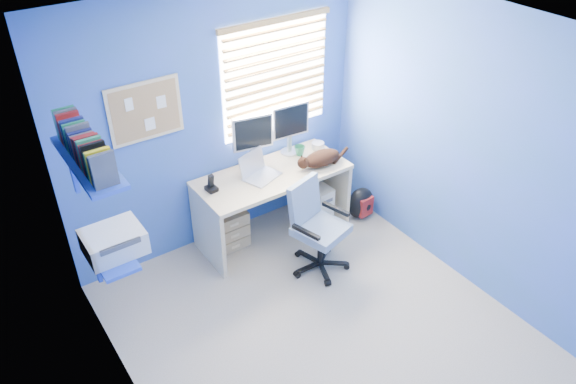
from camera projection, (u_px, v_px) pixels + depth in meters
floor at (317, 326)px, 4.76m from camera, size 3.00×3.20×0.00m
ceiling at (329, 36)px, 3.35m from camera, size 3.00×3.20×0.00m
wall_back at (216, 122)px, 5.15m from camera, size 3.00×0.01×2.50m
wall_front at (506, 351)px, 2.96m from camera, size 3.00×0.01×2.50m
wall_left at (122, 289)px, 3.35m from camera, size 0.01×3.20×2.50m
wall_right at (462, 148)px, 4.76m from camera, size 0.01×3.20×2.50m
desk at (273, 205)px, 5.58m from camera, size 1.50×0.65×0.74m
laptop at (262, 167)px, 5.25m from camera, size 0.40×0.35×0.22m
monitor_left at (252, 141)px, 5.34m from camera, size 0.42×0.19×0.54m
monitor_right at (289, 129)px, 5.55m from camera, size 0.41×0.15×0.54m
phone at (211, 183)px, 5.08m from camera, size 0.10×0.12×0.17m
mug at (300, 151)px, 5.64m from camera, size 0.10×0.09×0.10m
cd_spindle at (318, 146)px, 5.75m from camera, size 0.13×0.13×0.07m
cat at (322, 158)px, 5.47m from camera, size 0.42×0.24×0.14m
tower_pc at (314, 202)px, 5.88m from camera, size 0.21×0.45×0.45m
drawer_boxes at (228, 228)px, 5.54m from camera, size 0.35×0.28×0.41m
yellow_book at (314, 224)px, 5.74m from camera, size 0.03×0.17×0.24m
backpack at (361, 203)px, 5.94m from camera, size 0.32×0.25×0.35m
office_chair at (317, 238)px, 5.21m from camera, size 0.64×0.64×0.89m
window_blinds at (276, 77)px, 5.26m from camera, size 1.15×0.05×1.10m
corkboard at (145, 111)px, 4.66m from camera, size 0.64×0.02×0.52m
wall_shelves at (99, 197)px, 3.83m from camera, size 0.42×0.90×1.05m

